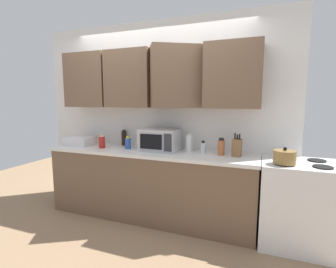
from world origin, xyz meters
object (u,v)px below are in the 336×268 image
(microwave, at_px, (160,140))
(bottle_clear_tall, at_px, (203,148))
(dish_rack, at_px, (80,141))
(kettle, at_px, (285,157))
(bottle_red_sauce, at_px, (102,142))
(bottle_blue_cleaner, at_px, (128,143))
(bottle_amber_vinegar, at_px, (101,140))
(bottle_white_jar, at_px, (189,143))
(stove_range, at_px, (298,204))
(bottle_soy_dark, at_px, (124,138))
(bottle_spice_jar, at_px, (221,147))
(knife_block, at_px, (237,147))

(microwave, xyz_separation_m, bottle_clear_tall, (0.56, 0.01, -0.07))
(dish_rack, bearing_deg, kettle, -3.42)
(bottle_clear_tall, bearing_deg, bottle_red_sauce, -174.04)
(bottle_blue_cleaner, bearing_deg, bottle_clear_tall, 3.66)
(bottle_amber_vinegar, xyz_separation_m, bottle_white_jar, (1.31, 0.01, 0.03))
(dish_rack, height_order, bottle_white_jar, bottle_white_jar)
(stove_range, bearing_deg, bottle_soy_dark, 173.86)
(dish_rack, distance_m, bottle_blue_cleaner, 0.79)
(stove_range, distance_m, bottle_spice_jar, 1.00)
(stove_range, height_order, bottle_soy_dark, bottle_soy_dark)
(bottle_amber_vinegar, relative_size, bottle_red_sauce, 0.99)
(bottle_clear_tall, height_order, bottle_red_sauce, bottle_red_sauce)
(stove_range, height_order, microwave, microwave)
(dish_rack, bearing_deg, knife_block, 1.47)
(bottle_blue_cleaner, height_order, bottle_spice_jar, bottle_spice_jar)
(bottle_soy_dark, distance_m, bottle_spice_jar, 1.42)
(knife_block, xyz_separation_m, bottle_blue_cleaner, (-1.40, -0.05, -0.03))
(bottle_amber_vinegar, distance_m, bottle_white_jar, 1.31)
(dish_rack, height_order, knife_block, knife_block)
(microwave, bearing_deg, bottle_amber_vinegar, 177.79)
(bottle_blue_cleaner, relative_size, bottle_spice_jar, 0.83)
(microwave, xyz_separation_m, bottle_white_jar, (0.37, 0.05, -0.03))
(stove_range, xyz_separation_m, microwave, (-1.62, 0.07, 0.59))
(bottle_blue_cleaner, bearing_deg, kettle, -4.92)
(stove_range, bearing_deg, bottle_white_jar, 174.24)
(bottle_white_jar, relative_size, bottle_spice_jar, 1.11)
(stove_range, relative_size, knife_block, 3.35)
(microwave, xyz_separation_m, bottle_spice_jar, (0.78, 0.00, -0.04))
(knife_block, relative_size, bottle_white_jar, 1.20)
(kettle, distance_m, knife_block, 0.53)
(kettle, height_order, bottle_spice_jar, bottle_spice_jar)
(bottle_white_jar, height_order, bottle_spice_jar, bottle_white_jar)
(bottle_clear_tall, distance_m, bottle_spice_jar, 0.22)
(microwave, relative_size, bottle_spice_jar, 2.36)
(stove_range, bearing_deg, microwave, 177.36)
(stove_range, distance_m, bottle_soy_dark, 2.33)
(bottle_clear_tall, bearing_deg, knife_block, -1.51)
(knife_block, height_order, bottle_white_jar, knife_block)
(bottle_soy_dark, xyz_separation_m, bottle_spice_jar, (1.41, -0.17, -0.01))
(bottle_soy_dark, bearing_deg, bottle_white_jar, -6.60)
(bottle_clear_tall, relative_size, bottle_amber_vinegar, 0.90)
(kettle, height_order, microwave, microwave)
(microwave, bearing_deg, bottle_red_sauce, -170.78)
(kettle, relative_size, bottle_soy_dark, 0.98)
(microwave, height_order, bottle_blue_cleaner, microwave)
(bottle_amber_vinegar, relative_size, bottle_white_jar, 0.77)
(stove_range, distance_m, bottle_red_sauce, 2.47)
(kettle, bearing_deg, microwave, 171.56)
(knife_block, distance_m, bottle_soy_dark, 1.60)
(microwave, height_order, knife_block, microwave)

